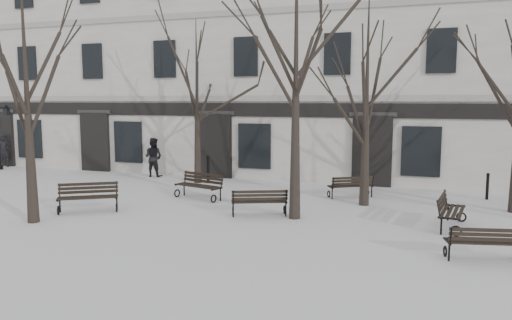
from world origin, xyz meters
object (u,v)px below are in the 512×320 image
at_px(bench_0, 88,196).
at_px(bench_3, 199,185).
at_px(lamp_post, 1,132).
at_px(bench_5, 450,210).
at_px(tree_2, 296,24).
at_px(bench_2, 484,242).
at_px(bench_4, 351,186).
at_px(tree_1, 25,60).
at_px(bench_1, 259,201).

distance_m(bench_0, bench_3, 3.91).
bearing_deg(bench_0, bench_3, 18.79).
bearing_deg(lamp_post, bench_0, -32.55).
height_order(bench_3, bench_5, same).
distance_m(tree_2, bench_2, 7.65).
bearing_deg(bench_4, bench_0, 1.41).
bearing_deg(tree_1, tree_2, 22.78).
bearing_deg(tree_2, bench_1, -176.93).
distance_m(bench_1, bench_3, 3.43).
distance_m(bench_1, lamp_post, 16.58).
bearing_deg(tree_2, bench_4, 73.57).
distance_m(bench_2, bench_5, 2.90).
bearing_deg(tree_1, bench_4, 39.52).
distance_m(bench_2, bench_3, 9.91).
distance_m(bench_4, bench_5, 4.71).
relative_size(tree_2, bench_3, 4.71).
xyz_separation_m(bench_2, lamp_post, (-21.68, 7.77, 1.46)).
xyz_separation_m(tree_1, lamp_post, (-9.68, 8.25, -2.73)).
height_order(tree_1, bench_1, tree_1).
relative_size(bench_2, lamp_post, 0.51).
height_order(bench_0, bench_3, bench_3).
bearing_deg(bench_0, lamp_post, 114.53).
relative_size(bench_1, bench_4, 1.07).
distance_m(tree_2, bench_1, 5.36).
bearing_deg(bench_4, tree_2, 41.07).
bearing_deg(bench_2, tree_2, -39.50).
distance_m(bench_2, lamp_post, 23.08).
bearing_deg(bench_0, tree_2, -21.54).
bearing_deg(bench_1, lamp_post, -42.26).
distance_m(tree_2, lamp_post, 17.95).
distance_m(bench_1, bench_4, 4.42).
xyz_separation_m(bench_0, lamp_post, (-10.31, 6.58, 1.40)).
relative_size(bench_0, bench_4, 1.13).
distance_m(bench_2, bench_4, 7.34).
xyz_separation_m(bench_0, bench_1, (5.32, 1.23, -0.04)).
bearing_deg(bench_1, bench_4, -143.39).
bearing_deg(tree_1, bench_5, 16.20).
relative_size(bench_4, bench_5, 0.87).
bearing_deg(bench_4, lamp_post, -37.36).
bearing_deg(tree_1, bench_2, 2.28).
height_order(tree_1, bench_5, tree_1).
height_order(bench_5, lamp_post, lamp_post).
xyz_separation_m(bench_0, bench_4, (7.53, 5.06, -0.06)).
distance_m(bench_0, lamp_post, 12.31).
relative_size(tree_2, bench_0, 4.88).
bearing_deg(lamp_post, tree_2, -17.54).
height_order(tree_2, bench_1, tree_2).
relative_size(tree_2, bench_1, 5.15).
distance_m(tree_1, bench_4, 11.37).
bearing_deg(bench_3, bench_2, -9.07).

